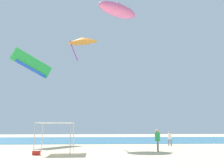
# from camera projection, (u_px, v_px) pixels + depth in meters

# --- Properties ---
(ground) EXTENTS (110.00, 110.00, 0.10)m
(ground) POSITION_uv_depth(u_px,v_px,m) (117.00, 161.00, 16.21)
(ground) COLOR beige
(ocean_strip) EXTENTS (110.00, 21.02, 0.03)m
(ocean_strip) POSITION_uv_depth(u_px,v_px,m) (104.00, 140.00, 41.41)
(ocean_strip) COLOR teal
(ocean_strip) RESTS_ON ground
(canopy_tent) EXTENTS (2.73, 2.98, 2.41)m
(canopy_tent) POSITION_uv_depth(u_px,v_px,m) (56.00, 124.00, 21.02)
(canopy_tent) COLOR #B2B2B7
(canopy_tent) RESTS_ON ground
(person_near_tent) EXTENTS (0.44, 0.49, 1.87)m
(person_near_tent) POSITION_uv_depth(u_px,v_px,m) (158.00, 138.00, 22.33)
(person_near_tent) COLOR slate
(person_near_tent) RESTS_ON ground
(person_leftmost) EXTENTS (0.41, 0.38, 1.60)m
(person_leftmost) POSITION_uv_depth(u_px,v_px,m) (170.00, 137.00, 28.71)
(person_leftmost) COLOR slate
(person_leftmost) RESTS_ON ground
(cooler_box) EXTENTS (0.57, 0.37, 0.35)m
(cooler_box) POSITION_uv_depth(u_px,v_px,m) (36.00, 153.00, 19.28)
(cooler_box) COLOR red
(cooler_box) RESTS_ON ground
(kite_delta_orange) EXTENTS (4.81, 4.82, 2.83)m
(kite_delta_orange) POSITION_uv_depth(u_px,v_px,m) (83.00, 40.00, 30.85)
(kite_delta_orange) COLOR orange
(kite_inflatable_pink) EXTENTS (5.00, 4.07, 1.90)m
(kite_inflatable_pink) POSITION_uv_depth(u_px,v_px,m) (118.00, 10.00, 27.80)
(kite_inflatable_pink) COLOR pink
(kite_parafoil_green) EXTENTS (4.97, 3.74, 3.55)m
(kite_parafoil_green) POSITION_uv_depth(u_px,v_px,m) (32.00, 64.00, 34.96)
(kite_parafoil_green) COLOR green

